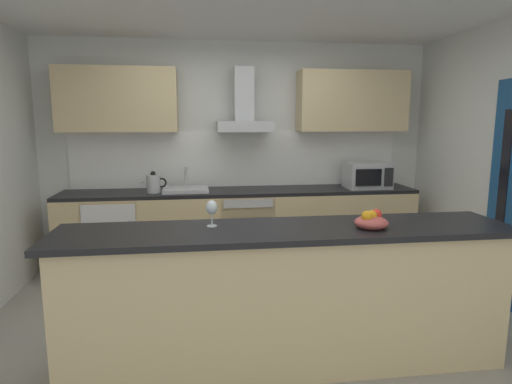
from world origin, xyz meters
TOP-DOWN VIEW (x-y plane):
  - ground at (0.00, 0.00)m, footprint 5.58×4.71m
  - wall_back at (0.00, 1.91)m, footprint 5.58×0.12m
  - backsplash_tile at (0.00, 1.84)m, footprint 3.89×0.02m
  - counter_back at (0.00, 1.53)m, footprint 4.03×0.60m
  - counter_island at (0.10, -0.58)m, footprint 3.05×0.64m
  - upper_cabinets at (0.00, 1.68)m, footprint 3.97×0.32m
  - oven at (0.05, 1.51)m, footprint 0.60×0.62m
  - refrigerator at (-1.42, 1.50)m, footprint 0.58×0.60m
  - microwave at (1.49, 1.48)m, footprint 0.50×0.38m
  - sink at (-0.62, 1.52)m, footprint 0.50×0.40m
  - kettle at (-0.97, 1.47)m, footprint 0.29×0.15m
  - range_hood at (0.05, 1.64)m, footprint 0.62×0.45m
  - wine_glass at (-0.40, -0.47)m, footprint 0.08×0.08m
  - fruit_bowl at (0.64, -0.66)m, footprint 0.22×0.22m

SIDE VIEW (x-z plane):
  - ground at x=0.00m, z-range -0.02..0.00m
  - refrigerator at x=-1.42m, z-range 0.00..0.85m
  - counter_back at x=0.00m, z-range 0.00..0.90m
  - oven at x=0.05m, z-range 0.06..0.86m
  - counter_island at x=0.10m, z-range 0.01..0.99m
  - sink at x=-0.62m, z-range 0.80..1.06m
  - kettle at x=-0.97m, z-range 0.89..1.13m
  - fruit_bowl at x=0.64m, z-range 0.96..1.09m
  - microwave at x=1.49m, z-range 0.90..1.20m
  - wine_glass at x=-0.40m, z-range 1.02..1.19m
  - backsplash_tile at x=0.00m, z-range 0.90..1.56m
  - wall_back at x=0.00m, z-range 0.00..2.60m
  - range_hood at x=0.05m, z-range 1.43..2.15m
  - upper_cabinets at x=0.00m, z-range 1.56..2.26m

